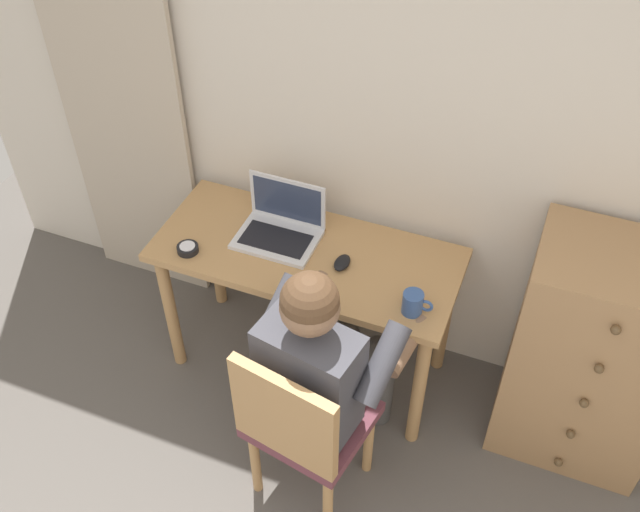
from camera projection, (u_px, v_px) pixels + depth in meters
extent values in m
cube|color=beige|center=(471.00, 131.00, 2.74)|extent=(4.80, 0.05, 2.50)
cube|color=#BCAD99|center=(117.00, 86.00, 3.17)|extent=(0.64, 0.03, 2.29)
cube|color=tan|center=(307.00, 255.00, 3.02)|extent=(1.28, 0.55, 0.03)
cylinder|color=tan|center=(171.00, 312.00, 3.28)|extent=(0.06, 0.06, 0.70)
cylinder|color=tan|center=(419.00, 389.00, 2.97)|extent=(0.06, 0.06, 0.70)
cylinder|color=tan|center=(215.00, 251.00, 3.57)|extent=(0.06, 0.06, 0.70)
cylinder|color=tan|center=(445.00, 316.00, 3.26)|extent=(0.06, 0.06, 0.70)
cube|color=#9E754C|center=(591.00, 356.00, 2.87)|extent=(0.62, 0.45, 1.05)
sphere|color=brown|center=(559.00, 462.00, 3.00)|extent=(0.04, 0.04, 0.04)
sphere|color=brown|center=(571.00, 434.00, 2.86)|extent=(0.04, 0.04, 0.04)
sphere|color=brown|center=(584.00, 403.00, 2.71)|extent=(0.04, 0.04, 0.04)
sphere|color=brown|center=(599.00, 369.00, 2.56)|extent=(0.04, 0.04, 0.04)
sphere|color=brown|center=(616.00, 330.00, 2.42)|extent=(0.04, 0.04, 0.04)
cube|color=brown|center=(312.00, 419.00, 2.77)|extent=(0.48, 0.47, 0.05)
cube|color=tan|center=(284.00, 418.00, 2.49)|extent=(0.42, 0.11, 0.42)
cylinder|color=tan|center=(369.00, 441.00, 2.96)|extent=(0.04, 0.04, 0.41)
cylinder|color=tan|center=(299.00, 405.00, 3.09)|extent=(0.04, 0.04, 0.41)
cylinder|color=tan|center=(328.00, 504.00, 2.76)|extent=(0.04, 0.04, 0.41)
cylinder|color=tan|center=(255.00, 462.00, 2.89)|extent=(0.04, 0.04, 0.41)
cylinder|color=#4C4C4C|center=(361.00, 382.00, 2.84)|extent=(0.21, 0.42, 0.14)
cylinder|color=#4C4C4C|center=(322.00, 363.00, 2.91)|extent=(0.21, 0.42, 0.14)
cylinder|color=#4C4C4C|center=(381.00, 383.00, 3.13)|extent=(0.11, 0.11, 0.48)
cylinder|color=#4C4C4C|center=(345.00, 366.00, 3.19)|extent=(0.11, 0.11, 0.48)
cube|color=#3F3F47|center=(309.00, 377.00, 2.57)|extent=(0.39, 0.26, 0.46)
cylinder|color=#3F3F47|center=(382.00, 364.00, 2.51)|extent=(0.14, 0.31, 0.25)
cylinder|color=#3F3F47|center=(278.00, 314.00, 2.68)|extent=(0.14, 0.31, 0.25)
cylinder|color=#846047|center=(406.00, 345.00, 2.71)|extent=(0.12, 0.28, 0.11)
cylinder|color=#846047|center=(307.00, 300.00, 2.88)|extent=(0.12, 0.28, 0.11)
sphere|color=#846047|center=(310.00, 307.00, 2.33)|extent=(0.20, 0.20, 0.20)
sphere|color=#513823|center=(310.00, 301.00, 2.31)|extent=(0.20, 0.20, 0.20)
cube|color=silver|center=(277.00, 239.00, 3.05)|extent=(0.34, 0.24, 0.02)
cube|color=black|center=(276.00, 239.00, 3.03)|extent=(0.29, 0.15, 0.00)
cube|color=silver|center=(288.00, 200.00, 3.05)|extent=(0.34, 0.01, 0.22)
cube|color=#2D3851|center=(287.00, 201.00, 3.04)|extent=(0.31, 0.00, 0.18)
ellipsoid|color=black|center=(342.00, 263.00, 2.93)|extent=(0.07, 0.10, 0.03)
cylinder|color=black|center=(188.00, 249.00, 3.00)|extent=(0.09, 0.09, 0.03)
cylinder|color=silver|center=(187.00, 246.00, 2.99)|extent=(0.06, 0.06, 0.00)
cylinder|color=#33518C|center=(413.00, 303.00, 2.73)|extent=(0.08, 0.08, 0.09)
torus|color=#33518C|center=(426.00, 306.00, 2.71)|extent=(0.06, 0.01, 0.06)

